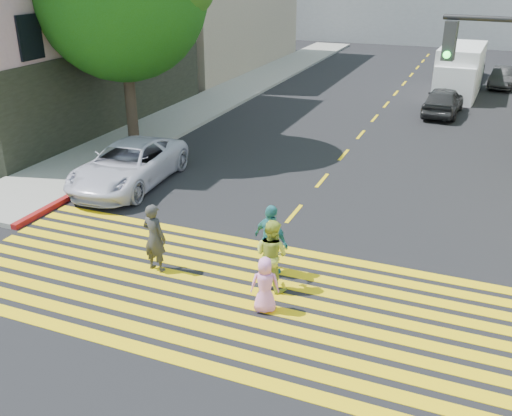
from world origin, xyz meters
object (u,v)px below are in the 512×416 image
Objects in this scene: pedestrian_woman at (271,255)px; dark_car_near at (443,101)px; pedestrian_child at (265,285)px; white_sedan at (128,165)px; pedestrian_man at (154,238)px; pedestrian_extra at (271,240)px; silver_car at (466,67)px; white_van at (459,73)px; dark_car_parked at (504,77)px.

pedestrian_woman reaches higher than dark_car_near.
pedestrian_child is 0.25× the size of white_sedan.
pedestrian_man is 0.98× the size of pedestrian_extra.
pedestrian_extra is 27.90m from silver_car.
white_sedan is (-3.83, 4.62, -0.16)m from pedestrian_man.
pedestrian_man reaches higher than silver_car.
pedestrian_man is at bearing 22.61° from pedestrian_woman.
white_van is (-0.07, -5.62, 0.56)m from silver_car.
dark_car_parked is 0.64× the size of white_van.
pedestrian_woman is 0.46× the size of dark_car_parked.
dark_car_near is 0.70× the size of white_van.
white_van is at bearing 59.64° from white_sedan.
silver_car is at bearing -88.84° from dark_car_near.
pedestrian_extra is at bearing -34.20° from white_sedan.
dark_car_near is (8.74, 13.68, -0.02)m from white_sedan.
pedestrian_man is 0.43× the size of dark_car_near.
pedestrian_extra reaches higher than pedestrian_child.
pedestrian_man is 0.47× the size of dark_car_parked.
pedestrian_woman is 28.46m from silver_car.
pedestrian_extra is 25.99m from dark_car_parked.
pedestrian_child is 19.04m from dark_car_near.
dark_car_near is at bearing 53.29° from white_sedan.
silver_car is at bearing -70.58° from pedestrian_extra.
white_sedan is 1.27× the size of dark_car_near.
pedestrian_woman is 0.35× the size of silver_car.
dark_car_near is at bearing -91.73° from white_van.
pedestrian_man is 0.35× the size of silver_car.
dark_car_parked is (4.52, 27.04, -0.03)m from pedestrian_child.
pedestrian_man reaches higher than dark_car_parked.
dark_car_near is at bearing 92.44° from silver_car.
white_sedan is at bearing -59.13° from pedestrian_child.
white_sedan reaches higher than dark_car_parked.
pedestrian_child is 0.32× the size of dark_car_near.
pedestrian_child is at bearing -41.49° from white_sedan.
white_van is at bearing -116.99° from pedestrian_child.
pedestrian_extra is at bearing -153.14° from pedestrian_man.
white_sedan is at bearing 60.76° from dark_car_near.
silver_car is at bearing 143.40° from dark_car_parked.
pedestrian_woman is at bearing -99.14° from pedestrian_child.
dark_car_parked is at bearing -121.27° from pedestrian_child.
white_sedan is (-6.69, 4.33, -0.14)m from pedestrian_woman.
pedestrian_woman is at bearing -92.36° from dark_car_parked.
pedestrian_woman is 26.53m from dark_car_parked.
white_sedan is 25.70m from silver_car.
pedestrian_extra is at bearing -51.84° from pedestrian_woman.
white_sedan is at bearing -109.78° from dark_car_parked.
pedestrian_man is 1.02× the size of pedestrian_woman.
pedestrian_man is at bearing 43.30° from pedestrian_extra.
pedestrian_woman is at bearing 136.13° from pedestrian_extra.
pedestrian_woman is 0.30× the size of white_van.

